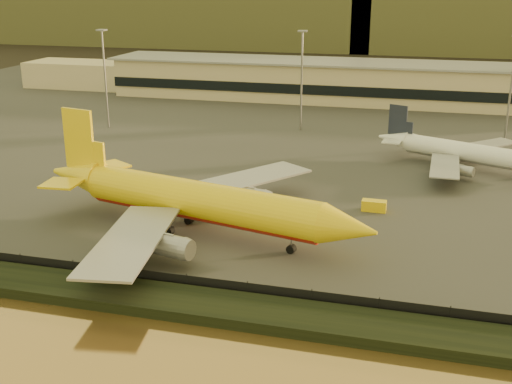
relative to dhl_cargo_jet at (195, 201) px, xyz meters
The scene contains 10 objects.
ground 14.14m from the dhl_cargo_jet, 26.57° to the right, with size 900.00×900.00×0.00m, color black.
embankment 26.09m from the dhl_cargo_jet, 62.91° to the right, with size 320.00×7.00×1.40m, color black.
tarmac 90.07m from the dhl_cargo_jet, 82.53° to the left, with size 320.00×220.00×0.20m, color #2D2D2D.
perimeter_fence 22.55m from the dhl_cargo_jet, 58.19° to the right, with size 300.00×0.05×2.20m, color black.
terminal_building 119.74m from the dhl_cargo_jet, 91.36° to the left, with size 202.00×25.00×12.60m.
apron_light_masts 74.84m from the dhl_cargo_jet, 68.90° to the left, with size 152.20×12.20×25.40m.
dhl_cargo_jet is the anchor object (origin of this frame).
white_narrowbody_jet 63.58m from the dhl_cargo_jet, 48.93° to the left, with size 38.22×36.11×11.53m.
gse_vehicle_yellow 31.35m from the dhl_cargo_jet, 33.63° to the left, with size 4.13×1.86×1.86m, color yellow.
gse_vehicle_white 24.77m from the dhl_cargo_jet, 90.10° to the left, with size 4.16×1.87×1.87m, color white.
Camera 1 is at (21.51, -81.38, 37.93)m, focal length 45.00 mm.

